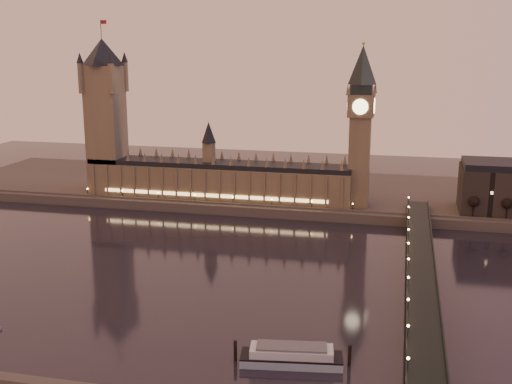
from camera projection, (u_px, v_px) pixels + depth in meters
The scene contains 9 objects.
ground at pixel (227, 272), 314.02m from camera, with size 700.00×700.00×0.00m, color black.
far_embankment at pixel (328, 193), 463.03m from camera, with size 560.00×130.00×6.00m, color #423D35.
palace_of_westminster at pixel (218, 176), 432.48m from camera, with size 180.00×26.62×52.00m.
victoria_tower at pixel (105, 107), 439.91m from camera, with size 31.68×31.68×118.00m.
big_ben at pixel (361, 117), 401.92m from camera, with size 17.68×17.68×104.00m.
westminster_bridge at pixel (420, 277), 292.52m from camera, with size 13.20×260.00×15.30m.
bare_tree_0 at pixel (474, 203), 386.29m from camera, with size 6.11×6.11×12.43m.
bare_tree_1 at pixel (504, 204), 382.56m from camera, with size 6.11×6.11×12.43m.
moored_barge at pixel (292, 356), 224.48m from camera, with size 40.99×15.04×7.59m.
Camera 1 is at (81.09, -285.40, 111.07)m, focal length 45.00 mm.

